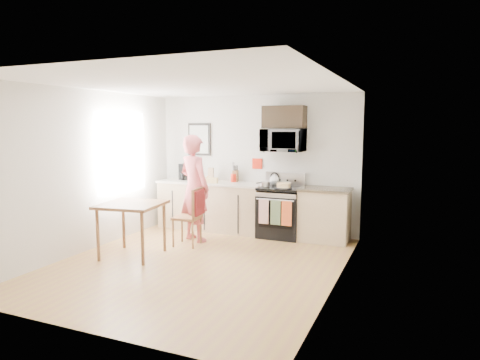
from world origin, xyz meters
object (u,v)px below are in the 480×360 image
at_px(cake, 284,186).
at_px(range, 281,213).
at_px(chair, 195,209).
at_px(dining_table, 132,209).
at_px(microwave, 283,140).
at_px(person, 194,188).

bearing_deg(cake, range, 119.70).
bearing_deg(chair, range, 38.97).
bearing_deg(dining_table, cake, 44.72).
relative_size(microwave, chair, 0.77).
relative_size(microwave, cake, 2.54).
relative_size(range, cake, 3.88).
bearing_deg(cake, chair, -142.13).
bearing_deg(chair, cake, 31.65).
bearing_deg(cake, dining_table, -135.28).
distance_m(range, cake, 0.58).
bearing_deg(chair, dining_table, -131.33).
bearing_deg(person, range, -124.46).
relative_size(range, person, 0.62).
relative_size(range, dining_table, 1.30).
xyz_separation_m(range, cake, (0.10, -0.18, 0.54)).
bearing_deg(range, dining_table, -130.96).
bearing_deg(microwave, cake, -70.05).
height_order(person, chair, person).
xyz_separation_m(microwave, person, (-1.32, -0.94, -0.83)).
distance_m(range, microwave, 1.33).
distance_m(microwave, chair, 2.04).
bearing_deg(dining_table, microwave, 50.45).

